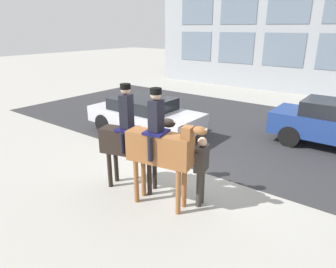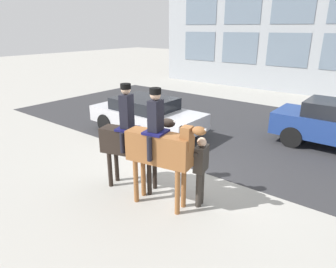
{
  "view_description": "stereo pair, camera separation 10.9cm",
  "coord_description": "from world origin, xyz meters",
  "px_view_note": "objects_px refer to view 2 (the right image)",
  "views": [
    {
      "loc": [
        4.19,
        -5.98,
        3.78
      ],
      "look_at": [
        0.23,
        -0.8,
        1.46
      ],
      "focal_mm": 32.0,
      "sensor_mm": 36.0,
      "label": 1
    },
    {
      "loc": [
        4.27,
        -5.92,
        3.78
      ],
      "look_at": [
        0.23,
        -0.8,
        1.46
      ],
      "focal_mm": 32.0,
      "sensor_mm": 36.0,
      "label": 2
    }
  ],
  "objects_px": {
    "pedestrian_bystander": "(200,166)",
    "street_car_near_lane": "(147,115)",
    "mounted_horse_lead": "(132,139)",
    "mounted_horse_companion": "(160,146)"
  },
  "relations": [
    {
      "from": "mounted_horse_lead",
      "to": "pedestrian_bystander",
      "type": "xyz_separation_m",
      "value": [
        1.69,
        0.34,
        -0.35
      ]
    },
    {
      "from": "mounted_horse_lead",
      "to": "mounted_horse_companion",
      "type": "relative_size",
      "value": 0.98
    },
    {
      "from": "pedestrian_bystander",
      "to": "mounted_horse_companion",
      "type": "bearing_deg",
      "value": 25.34
    },
    {
      "from": "pedestrian_bystander",
      "to": "street_car_near_lane",
      "type": "relative_size",
      "value": 0.38
    },
    {
      "from": "mounted_horse_companion",
      "to": "street_car_near_lane",
      "type": "distance_m",
      "value": 4.86
    },
    {
      "from": "pedestrian_bystander",
      "to": "street_car_near_lane",
      "type": "bearing_deg",
      "value": -46.4
    },
    {
      "from": "pedestrian_bystander",
      "to": "street_car_near_lane",
      "type": "height_order",
      "value": "pedestrian_bystander"
    },
    {
      "from": "mounted_horse_lead",
      "to": "mounted_horse_companion",
      "type": "bearing_deg",
      "value": -26.44
    },
    {
      "from": "pedestrian_bystander",
      "to": "street_car_near_lane",
      "type": "distance_m",
      "value": 5.02
    },
    {
      "from": "mounted_horse_lead",
      "to": "pedestrian_bystander",
      "type": "distance_m",
      "value": 1.76
    }
  ]
}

